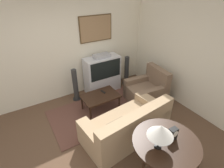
{
  "coord_description": "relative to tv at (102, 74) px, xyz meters",
  "views": [
    {
      "loc": [
        -1.03,
        -2.25,
        2.9
      ],
      "look_at": [
        0.88,
        0.87,
        0.75
      ],
      "focal_mm": 28.0,
      "sensor_mm": 36.0,
      "label": 1
    }
  ],
  "objects": [
    {
      "name": "speaker_tower_left",
      "position": [
        -0.86,
        -0.03,
        -0.12
      ],
      "size": [
        0.24,
        0.24,
        0.93
      ],
      "color": "black",
      "rests_on": "ground_plane"
    },
    {
      "name": "table_lamp",
      "position": [
        -0.64,
        -2.89,
        0.56
      ],
      "size": [
        0.38,
        0.38,
        0.42
      ],
      "color": "black",
      "rests_on": "console_table"
    },
    {
      "name": "armchair",
      "position": [
        0.79,
        -1.09,
        -0.25
      ],
      "size": [
        1.0,
        0.95,
        0.93
      ],
      "rotation": [
        0.0,
        0.0,
        -1.68
      ],
      "color": "brown",
      "rests_on": "ground_plane"
    },
    {
      "name": "ground_plane",
      "position": [
        -1.11,
        -1.8,
        -0.55
      ],
      "size": [
        12.0,
        12.0,
        0.0
      ],
      "primitive_type": "plane",
      "color": "brown"
    },
    {
      "name": "area_rug",
      "position": [
        -0.51,
        -0.87,
        -0.55
      ],
      "size": [
        2.56,
        1.43,
        0.01
      ],
      "color": "brown",
      "rests_on": "ground_plane"
    },
    {
      "name": "mantel_clock",
      "position": [
        -0.34,
        -2.89,
        0.34
      ],
      "size": [
        0.13,
        0.1,
        0.21
      ],
      "color": "black",
      "rests_on": "console_table"
    },
    {
      "name": "wall_right",
      "position": [
        1.52,
        -1.8,
        0.8
      ],
      "size": [
        0.06,
        12.0,
        2.7
      ],
      "color": "beige",
      "rests_on": "ground_plane"
    },
    {
      "name": "coffee_table",
      "position": [
        -0.5,
        -0.81,
        -0.16
      ],
      "size": [
        0.9,
        0.61,
        0.44
      ],
      "color": "black",
      "rests_on": "ground_plane"
    },
    {
      "name": "wall_back",
      "position": [
        -1.09,
        0.33,
        0.8
      ],
      "size": [
        12.0,
        0.1,
        2.7
      ],
      "color": "beige",
      "rests_on": "ground_plane"
    },
    {
      "name": "console_table",
      "position": [
        -0.45,
        -2.89,
        0.16
      ],
      "size": [
        1.04,
        1.04,
        0.78
      ],
      "color": "black",
      "rests_on": "ground_plane"
    },
    {
      "name": "speaker_tower_right",
      "position": [
        0.86,
        -0.03,
        -0.12
      ],
      "size": [
        0.24,
        0.24,
        0.93
      ],
      "color": "black",
      "rests_on": "ground_plane"
    },
    {
      "name": "remote",
      "position": [
        -0.37,
        -0.71,
        -0.1
      ],
      "size": [
        0.07,
        0.16,
        0.02
      ],
      "color": "black",
      "rests_on": "coffee_table"
    },
    {
      "name": "tv",
      "position": [
        0.0,
        0.0,
        0.0
      ],
      "size": [
        1.02,
        0.46,
        1.17
      ],
      "color": "silver",
      "rests_on": "ground_plane"
    },
    {
      "name": "couch",
      "position": [
        -0.45,
        -1.91,
        -0.26
      ],
      "size": [
        1.9,
        1.07,
        0.83
      ],
      "rotation": [
        0.0,
        0.0,
        3.24
      ],
      "color": "tan",
      "rests_on": "ground_plane"
    }
  ]
}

